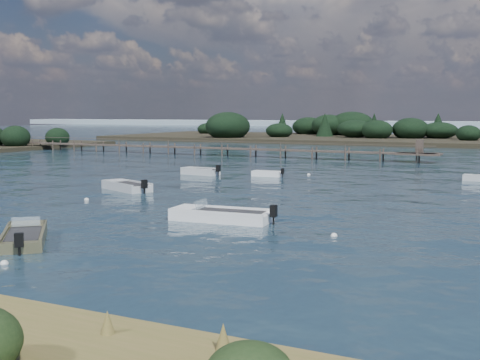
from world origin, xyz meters
The scene contains 13 objects.
ground centered at (0.00, 60.00, 0.00)m, with size 400.00×400.00×0.00m, color #152632.
dinghy_near_olive centered at (-4.44, -4.94, 0.16)m, with size 4.43×4.71×1.24m.
dinghy_mid_grey centered at (-11.48, 12.11, 0.17)m, with size 5.06×3.53×1.28m.
tender_far_grey centered at (-12.15, 24.50, 0.18)m, with size 4.09×1.87×1.30m.
dinghy_mid_white_a centered at (0.96, 3.76, 0.18)m, with size 5.89×2.48×1.36m.
tender_far_grey_b centered at (12.03, 30.26, 0.15)m, with size 3.08×1.24×1.05m.
tender_far_white centered at (-5.86, 25.75, 0.14)m, with size 3.01×1.18×1.02m.
buoy_a centered at (-2.19, -8.18, 0.00)m, with size 0.32×0.32×0.32m, color silver.
buoy_b centered at (7.66, 2.48, 0.00)m, with size 0.32×0.32×0.32m, color silver.
buoy_c centered at (-10.74, 6.69, 0.00)m, with size 0.32×0.32×0.32m, color silver.
buoy_e centered at (-2.85, 28.68, 0.00)m, with size 0.32×0.32×0.32m, color silver.
jetty centered at (-21.74, 47.99, 0.98)m, with size 64.50×3.20×3.40m.
distant_haze centered at (-90.00, 230.00, 0.00)m, with size 280.00×20.00×2.40m, color #92A6B4.
Camera 1 is at (15.87, -24.55, 5.78)m, focal length 45.00 mm.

